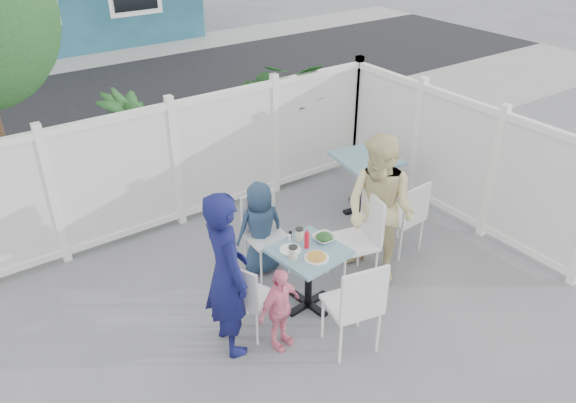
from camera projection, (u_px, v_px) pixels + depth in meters
ground at (282, 331)px, 5.45m from camera, size 80.00×80.00×0.00m
near_sidewalk at (133, 182)px, 8.14m from camera, size 24.00×2.60×0.01m
street at (60, 109)px, 10.77m from camera, size 24.00×5.00×0.01m
far_sidewalk at (21, 70)px, 12.96m from camera, size 24.00×1.60×0.01m
fence_back at (176, 167)px, 6.81m from camera, size 5.86×0.08×1.60m
fence_right at (452, 159)px, 6.99m from camera, size 0.08×3.66×1.60m
potted_shrub_a at (132, 153)px, 7.17m from camera, size 1.22×1.22×1.56m
potted_shrub_b at (273, 114)px, 8.10m from camera, size 2.05×1.97×1.76m
main_table at (309, 263)px, 5.52m from camera, size 0.72×0.72×0.68m
spare_table at (366, 169)px, 7.18m from camera, size 0.83×0.83×0.77m
chair_left at (246, 294)px, 5.18m from camera, size 0.49×0.49×0.83m
chair_right at (361, 233)px, 5.89m from camera, size 0.55×0.56×1.02m
chair_back at (263, 228)px, 6.09m from camera, size 0.43×0.42×0.91m
chair_near at (357, 302)px, 4.95m from camera, size 0.53×0.52×0.99m
chair_spare at (408, 213)px, 6.35m from camera, size 0.44×0.42×0.91m
man at (227, 274)px, 4.91m from camera, size 0.45×0.63×1.63m
woman at (380, 210)px, 5.83m from camera, size 0.82×0.94×1.64m
boy at (260, 228)px, 6.06m from camera, size 0.58×0.43×1.08m
toddler at (280, 309)px, 5.08m from camera, size 0.54×0.31×0.86m
plate_main at (317, 258)px, 5.32m from camera, size 0.24×0.24×0.01m
plate_side at (290, 250)px, 5.44m from camera, size 0.21×0.21×0.01m
salad_bowl at (324, 238)px, 5.58m from camera, size 0.22×0.22×0.05m
coffee_cup_a at (293, 253)px, 5.29m from camera, size 0.08×0.08×0.13m
coffee_cup_b at (299, 235)px, 5.58m from camera, size 0.08×0.08×0.12m
ketchup_bottle at (307, 240)px, 5.45m from camera, size 0.05×0.05×0.16m
salt_shaker at (290, 238)px, 5.57m from camera, size 0.03×0.03×0.07m
pepper_shaker at (290, 235)px, 5.62m from camera, size 0.03×0.03×0.08m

